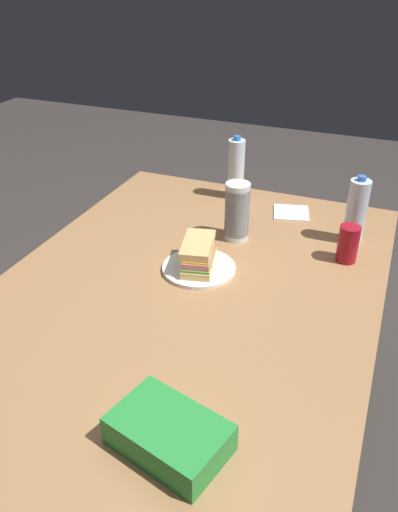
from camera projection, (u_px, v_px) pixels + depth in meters
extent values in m
plane|color=#383330|center=(188.00, 451.00, 1.90)|extent=(8.00, 8.00, 0.00)
cube|color=#9E7047|center=(185.00, 294.00, 1.53)|extent=(1.56, 1.11, 0.04)
cylinder|color=brown|center=(358.00, 300.00, 2.12)|extent=(0.07, 0.07, 0.69)
cylinder|color=brown|center=(152.00, 256.00, 2.43)|extent=(0.07, 0.07, 0.69)
cylinder|color=white|center=(199.00, 268.00, 1.61)|extent=(0.23, 0.23, 0.01)
cube|color=#DBB26B|center=(199.00, 263.00, 1.60)|extent=(0.19, 0.13, 0.02)
cube|color=#599E3F|center=(199.00, 259.00, 1.59)|extent=(0.18, 0.12, 0.01)
cube|color=#C6727A|center=(199.00, 255.00, 1.58)|extent=(0.17, 0.12, 0.02)
cube|color=yellow|center=(199.00, 251.00, 1.58)|extent=(0.16, 0.11, 0.01)
cube|color=#DBB26B|center=(198.00, 245.00, 1.58)|extent=(0.19, 0.13, 0.02)
cylinder|color=maroon|center=(348.00, 244.00, 1.63)|extent=(0.07, 0.07, 0.12)
cube|color=#268C38|center=(169.00, 434.00, 1.02)|extent=(0.20, 0.26, 0.07)
cylinder|color=silver|center=(356.00, 212.00, 1.71)|extent=(0.07, 0.07, 0.22)
cylinder|color=blue|center=(362.00, 178.00, 1.65)|extent=(0.03, 0.03, 0.02)
cylinder|color=silver|center=(236.00, 226.00, 1.76)|extent=(0.08, 0.08, 0.09)
cylinder|color=silver|center=(237.00, 221.00, 1.75)|extent=(0.08, 0.08, 0.09)
cylinder|color=silver|center=(237.00, 216.00, 1.74)|extent=(0.08, 0.08, 0.09)
cylinder|color=silver|center=(237.00, 211.00, 1.73)|extent=(0.08, 0.08, 0.09)
cylinder|color=silver|center=(237.00, 207.00, 1.73)|extent=(0.08, 0.08, 0.09)
cylinder|color=silver|center=(237.00, 202.00, 1.72)|extent=(0.08, 0.08, 0.09)
cylinder|color=silver|center=(238.00, 197.00, 1.71)|extent=(0.08, 0.08, 0.09)
cylinder|color=silver|center=(236.00, 169.00, 2.02)|extent=(0.07, 0.07, 0.24)
cylinder|color=blue|center=(237.00, 138.00, 1.96)|extent=(0.03, 0.03, 0.02)
cube|color=white|center=(291.00, 213.00, 1.95)|extent=(0.16, 0.16, 0.01)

